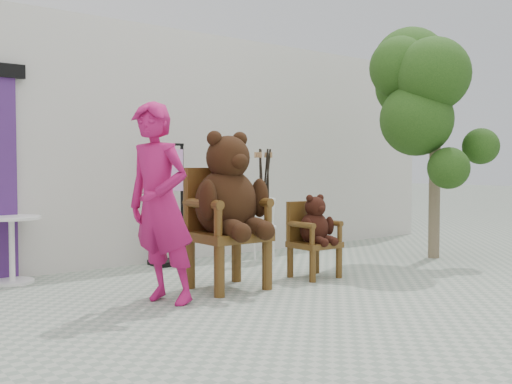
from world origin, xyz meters
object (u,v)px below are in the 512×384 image
chair_small (314,229)px  stool_bucket (264,211)px  tree (418,86)px  person (161,205)px  cafe_table (12,241)px  chair_big (228,201)px  display_stand (170,218)px

chair_small → stool_bucket: stool_bucket is taller
chair_small → tree: (1.94, 0.08, 1.73)m
chair_small → person: size_ratio=0.52×
chair_small → person: bearing=-176.0°
cafe_table → stool_bucket: 3.07m
chair_big → tree: (3.04, -0.01, 1.38)m
chair_big → chair_small: size_ratio=1.72×
cafe_table → tree: tree is taller
chair_big → chair_small: (1.10, -0.09, -0.35)m
tree → stool_bucket: bearing=144.6°
person → display_stand: (1.15, 1.85, -0.31)m
person → tree: (3.92, 0.22, 1.38)m
stool_bucket → display_stand: bearing=157.5°
display_stand → person: bearing=-119.3°
cafe_table → chair_small: bearing=-32.2°
chair_big → stool_bucket: size_ratio=1.09×
chair_small → display_stand: size_ratio=0.61×
chair_big → chair_small: chair_big is taller
chair_big → person: (-0.88, -0.22, 0.01)m
tree → cafe_table: bearing=160.6°
display_stand → stool_bucket: (1.13, -0.47, 0.06)m
chair_big → cafe_table: chair_big is taller
cafe_table → tree: bearing=-19.4°
chair_big → person: person is taller
chair_big → display_stand: size_ratio=1.04×
chair_small → stool_bucket: size_ratio=0.63×
person → chair_small: bearing=74.0°
tree → chair_big: bearing=179.9°
chair_small → tree: tree is taller
person → stool_bucket: bearing=101.2°
person → display_stand: 2.20m
display_stand → tree: 3.63m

